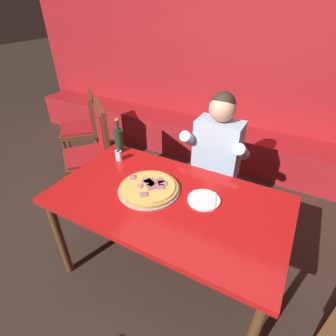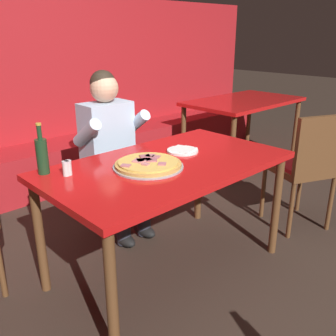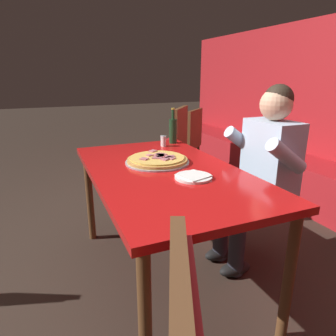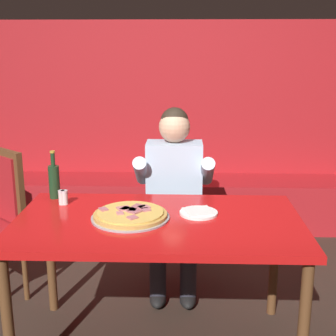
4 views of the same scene
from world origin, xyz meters
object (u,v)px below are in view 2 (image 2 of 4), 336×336
object	(u,v)px
shaker_red_pepper_flakes	(66,169)
background_dining_table	(243,107)
dining_chair_side_aisle	(307,162)
beer_bottle	(42,155)
main_dining_table	(168,174)
pizza	(148,164)
plate_white_paper	(183,150)
shaker_black_pepper	(69,168)
diner_seated_blue_shirt	(114,148)

from	to	relation	value
shaker_red_pepper_flakes	background_dining_table	xyz separation A→B (m)	(2.77, 0.80, -0.12)
shaker_red_pepper_flakes	dining_chair_side_aisle	world-z (taller)	dining_chair_side_aisle
background_dining_table	beer_bottle	bearing A→B (deg)	-166.61
beer_bottle	dining_chair_side_aisle	bearing A→B (deg)	-19.74
main_dining_table	pizza	size ratio (longest dim) A/B	3.66
main_dining_table	pizza	distance (m)	0.18
plate_white_paper	dining_chair_side_aisle	distance (m)	1.08
shaker_red_pepper_flakes	pizza	bearing A→B (deg)	-26.23
plate_white_paper	shaker_red_pepper_flakes	world-z (taller)	shaker_red_pepper_flakes
plate_white_paper	beer_bottle	bearing A→B (deg)	163.56
shaker_black_pepper	dining_chair_side_aisle	bearing A→B (deg)	-17.15
main_dining_table	shaker_black_pepper	world-z (taller)	shaker_black_pepper
beer_bottle	background_dining_table	xyz separation A→B (m)	(2.84, 0.68, -0.19)
pizza	diner_seated_blue_shirt	distance (m)	0.70
background_dining_table	shaker_black_pepper	bearing A→B (deg)	-163.86
plate_white_paper	shaker_black_pepper	distance (m)	0.79
plate_white_paper	dining_chair_side_aisle	xyz separation A→B (m)	(0.98, -0.41, -0.21)
diner_seated_blue_shirt	shaker_red_pepper_flakes	bearing A→B (deg)	-144.83
shaker_red_pepper_flakes	dining_chair_side_aisle	distance (m)	1.87
pizza	shaker_black_pepper	xyz separation A→B (m)	(-0.41, 0.21, 0.02)
dining_chair_side_aisle	background_dining_table	world-z (taller)	dining_chair_side_aisle
dining_chair_side_aisle	main_dining_table	bearing A→B (deg)	165.08
main_dining_table	shaker_black_pepper	xyz separation A→B (m)	(-0.55, 0.22, 0.12)
main_dining_table	dining_chair_side_aisle	xyz separation A→B (m)	(1.20, -0.32, -0.12)
pizza	shaker_black_pepper	distance (m)	0.46
pizza	dining_chair_side_aisle	world-z (taller)	dining_chair_side_aisle
plate_white_paper	dining_chair_side_aisle	bearing A→B (deg)	-22.53
beer_bottle	diner_seated_blue_shirt	xyz separation A→B (m)	(0.72, 0.33, -0.18)
plate_white_paper	diner_seated_blue_shirt	distance (m)	0.61
shaker_black_pepper	shaker_red_pepper_flakes	xyz separation A→B (m)	(-0.02, -0.00, 0.00)
diner_seated_blue_shirt	dining_chair_side_aisle	xyz separation A→B (m)	(1.13, -0.99, -0.13)
pizza	shaker_black_pepper	size ratio (longest dim) A/B	4.88
background_dining_table	dining_chair_side_aisle	bearing A→B (deg)	-126.74
pizza	shaker_black_pepper	bearing A→B (deg)	152.66
main_dining_table	shaker_red_pepper_flakes	world-z (taller)	shaker_red_pepper_flakes
shaker_red_pepper_flakes	beer_bottle	bearing A→B (deg)	120.95
beer_bottle	shaker_black_pepper	distance (m)	0.17
dining_chair_side_aisle	beer_bottle	bearing A→B (deg)	160.26
plate_white_paper	beer_bottle	world-z (taller)	beer_bottle
main_dining_table	pizza	bearing A→B (deg)	175.45
diner_seated_blue_shirt	dining_chair_side_aisle	size ratio (longest dim) A/B	1.32
pizza	plate_white_paper	distance (m)	0.38
diner_seated_blue_shirt	dining_chair_side_aisle	world-z (taller)	diner_seated_blue_shirt
dining_chair_side_aisle	plate_white_paper	bearing A→B (deg)	157.47
shaker_black_pepper	dining_chair_side_aisle	xyz separation A→B (m)	(1.75, -0.54, -0.24)
main_dining_table	shaker_black_pepper	distance (m)	0.61
dining_chair_side_aisle	shaker_red_pepper_flakes	bearing A→B (deg)	163.04
main_dining_table	beer_bottle	distance (m)	0.75
pizza	shaker_black_pepper	world-z (taller)	shaker_black_pepper
plate_white_paper	beer_bottle	distance (m)	0.91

